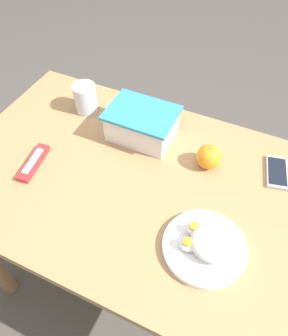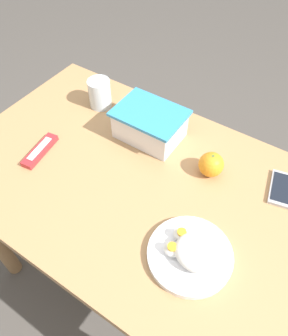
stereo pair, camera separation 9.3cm
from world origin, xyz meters
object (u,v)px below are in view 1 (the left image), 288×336
at_px(rice_plate, 207,245).
at_px(cell_phone, 277,172).
at_px(food_container, 142,126).
at_px(orange_fruit, 209,157).
at_px(candy_bar, 34,163).
at_px(drinking_glass, 85,98).

distance_m(rice_plate, cell_phone, 0.35).
relative_size(food_container, cell_phone, 1.60).
bearing_deg(cell_phone, orange_fruit, -164.22).
relative_size(food_container, orange_fruit, 2.90).
xyz_separation_m(orange_fruit, cell_phone, (0.20, 0.06, -0.03)).
xyz_separation_m(rice_plate, cell_phone, (0.12, 0.33, -0.02)).
relative_size(candy_bar, drinking_glass, 1.46).
bearing_deg(drinking_glass, candy_bar, -92.53).
xyz_separation_m(food_container, cell_phone, (0.44, 0.02, -0.04)).
bearing_deg(candy_bar, cell_phone, 22.28).
height_order(food_container, orange_fruit, food_container).
bearing_deg(food_container, rice_plate, -43.47).
distance_m(food_container, candy_bar, 0.36).
relative_size(rice_plate, candy_bar, 1.41).
relative_size(cell_phone, drinking_glass, 1.31).
bearing_deg(drinking_glass, food_container, -8.78).
bearing_deg(cell_phone, drinking_glass, 178.95).
xyz_separation_m(food_container, drinking_glass, (-0.23, 0.04, 0.01)).
xyz_separation_m(cell_phone, drinking_glass, (-0.67, 0.01, 0.05)).
height_order(food_container, drinking_glass, same).
bearing_deg(food_container, orange_fruit, -7.91).
bearing_deg(food_container, candy_bar, -133.87).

